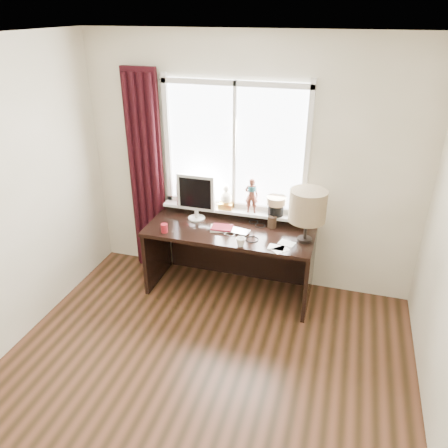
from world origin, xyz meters
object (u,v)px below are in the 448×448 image
(red_cup, at_px, (164,228))
(desk, at_px, (232,246))
(laptop, at_px, (235,230))
(monitor, at_px, (196,195))
(mug, at_px, (241,242))
(table_lamp, at_px, (308,206))

(red_cup, xyz_separation_m, desk, (0.61, 0.34, -0.29))
(laptop, xyz_separation_m, monitor, (-0.47, 0.17, 0.27))
(laptop, height_order, desk, laptop)
(monitor, bearing_deg, red_cup, -118.45)
(mug, height_order, monitor, monitor)
(mug, xyz_separation_m, table_lamp, (0.56, 0.27, 0.32))
(mug, bearing_deg, monitor, 143.93)
(laptop, height_order, monitor, monitor)
(desk, bearing_deg, laptop, -65.34)
(red_cup, relative_size, monitor, 0.18)
(mug, distance_m, desk, 0.53)
(laptop, bearing_deg, monitor, 170.35)
(red_cup, distance_m, table_lamp, 1.42)
(laptop, height_order, mug, mug)
(laptop, relative_size, monitor, 0.63)
(mug, relative_size, monitor, 0.19)
(laptop, bearing_deg, red_cup, -152.45)
(mug, distance_m, red_cup, 0.80)
(mug, distance_m, table_lamp, 0.70)
(laptop, height_order, table_lamp, table_lamp)
(red_cup, relative_size, table_lamp, 0.17)
(desk, bearing_deg, table_lamp, -9.34)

